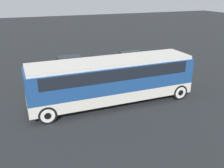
% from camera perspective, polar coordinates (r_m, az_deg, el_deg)
% --- Properties ---
extents(ground_plane, '(120.00, 120.00, 0.00)m').
position_cam_1_polar(ground_plane, '(17.06, 0.00, -4.32)').
color(ground_plane, '#26282B').
extents(tour_bus, '(10.97, 2.67, 3.06)m').
position_cam_1_polar(tour_bus, '(16.40, 0.31, 1.58)').
color(tour_bus, silver).
rests_on(tour_bus, ground_plane).
extents(parked_car_near, '(4.12, 1.96, 1.42)m').
position_cam_1_polar(parked_car_near, '(23.59, -9.27, 4.46)').
color(parked_car_near, '#2D5638').
rests_on(parked_car_near, ground_plane).
extents(parked_car_mid, '(4.20, 1.79, 1.38)m').
position_cam_1_polar(parked_car_mid, '(25.26, 4.81, 5.76)').
color(parked_car_mid, black).
rests_on(parked_car_mid, ground_plane).
extents(parked_car_far, '(4.43, 1.79, 1.27)m').
position_cam_1_polar(parked_car_far, '(22.71, 6.75, 3.82)').
color(parked_car_far, '#7A6B5B').
rests_on(parked_car_far, ground_plane).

